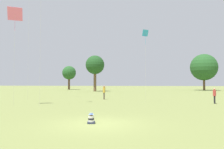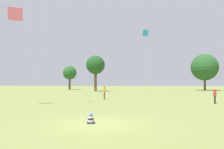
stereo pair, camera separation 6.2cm
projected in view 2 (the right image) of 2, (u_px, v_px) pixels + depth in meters
ground_plane at (98, 124)px, 11.71m from camera, size 300.00×300.00×0.00m
seated_toddler at (91, 119)px, 11.82m from camera, size 0.47×0.55×0.58m
person_standing_1 at (215, 94)px, 23.10m from camera, size 0.34×0.34×1.67m
person_standing_2 at (104, 91)px, 29.05m from camera, size 0.36×0.36×1.86m
kite_0 at (146, 36)px, 24.85m from camera, size 0.75×0.61×8.26m
kite_1 at (15, 15)px, 21.50m from camera, size 1.60×1.39×9.55m
distant_tree_0 at (96, 65)px, 57.13m from camera, size 4.91×4.91×9.41m
distant_tree_1 at (70, 73)px, 71.76m from camera, size 4.46×4.46×7.78m
distant_tree_2 at (205, 67)px, 64.26m from camera, size 7.82×7.82×10.75m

